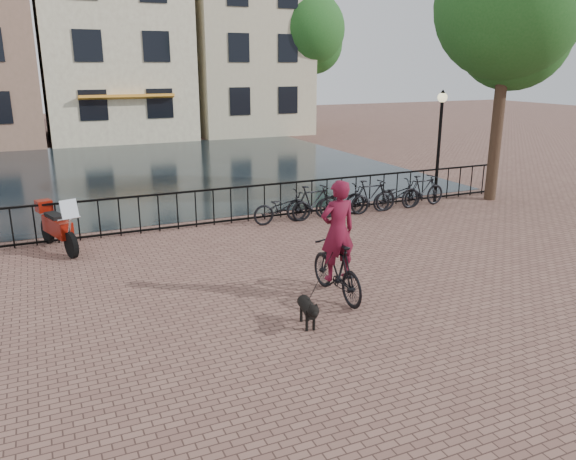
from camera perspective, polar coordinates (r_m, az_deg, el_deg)
name	(u,v)px	position (r m, az deg, el deg)	size (l,w,h in m)	color
ground	(369,357)	(8.79, 8.20, -12.65)	(100.00, 100.00, 0.00)	brown
canal_water	(150,170)	(24.48, -13.86, 5.96)	(20.00, 20.00, 0.00)	black
railing	(214,207)	(15.50, -7.57, 2.31)	(20.00, 0.05, 1.02)	black
canal_house_mid	(110,36)	(36.78, -17.59, 18.28)	(8.00, 9.50, 11.80)	#BCAD8E
canal_house_right	(238,26)	(38.67, -5.13, 19.92)	(7.00, 9.00, 13.30)	tan
tree_near_right	(510,5)	(19.28, 21.59, 20.49)	(4.48, 4.48, 8.24)	black
tree_far_right	(307,30)	(37.22, 1.91, 19.65)	(4.76, 4.76, 8.76)	black
lamp_post	(440,128)	(18.19, 15.20, 9.96)	(0.30, 0.30, 3.45)	black
cyclist	(337,247)	(10.46, 5.03, -1.71)	(0.83, 1.93, 2.64)	black
dog	(308,311)	(9.54, 2.00, -8.21)	(0.40, 0.84, 0.54)	black
motorcycle	(57,222)	(14.28, -22.41, 0.79)	(1.05, 2.02, 1.41)	maroon
parked_bike_0	(283,207)	(15.56, -0.56, 2.30)	(0.60, 1.72, 0.90)	black
parked_bike_1	(313,202)	(15.94, 2.58, 2.81)	(0.47, 1.66, 1.00)	black
parked_bike_2	(342,201)	(16.39, 5.55, 2.95)	(0.60, 1.72, 0.90)	black
parked_bike_3	(370,196)	(16.86, 8.38, 3.40)	(0.47, 1.66, 1.00)	black
parked_bike_4	(397,195)	(17.39, 11.03, 3.51)	(0.60, 1.72, 0.90)	black
parked_bike_5	(423,191)	(17.93, 13.53, 3.90)	(0.47, 1.66, 1.00)	black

